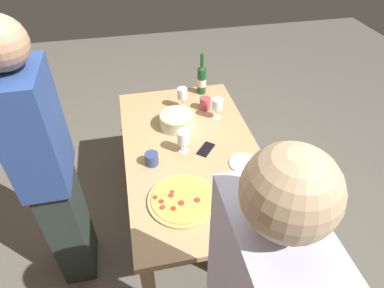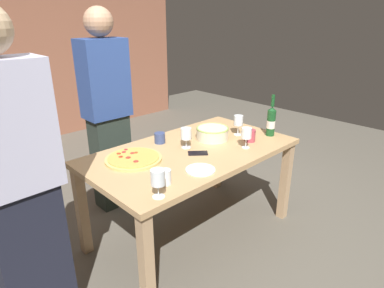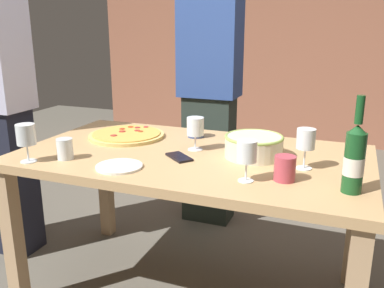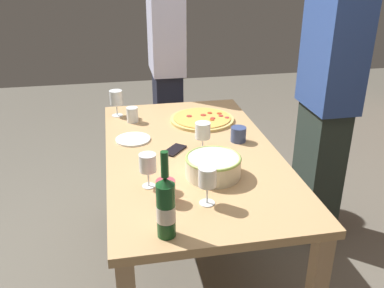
% 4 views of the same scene
% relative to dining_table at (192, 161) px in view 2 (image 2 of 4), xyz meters
% --- Properties ---
extents(ground_plane, '(8.00, 8.00, 0.00)m').
position_rel_dining_table_xyz_m(ground_plane, '(0.00, 0.00, -0.66)').
color(ground_plane, '#5D594E').
extents(dining_table, '(1.60, 0.90, 0.75)m').
position_rel_dining_table_xyz_m(dining_table, '(0.00, 0.00, 0.00)').
color(dining_table, tan).
rests_on(dining_table, ground).
extents(brick_wall_back, '(4.75, 0.16, 2.72)m').
position_rel_dining_table_xyz_m(brick_wall_back, '(0.00, 3.20, 0.70)').
color(brick_wall_back, '#945A43').
rests_on(brick_wall_back, ground).
extents(pizza, '(0.40, 0.40, 0.03)m').
position_rel_dining_table_xyz_m(pizza, '(-0.43, 0.15, 0.10)').
color(pizza, '#D5B666').
rests_on(pizza, dining_table).
extents(serving_bowl, '(0.26, 0.26, 0.10)m').
position_rel_dining_table_xyz_m(serving_bowl, '(0.28, 0.05, 0.15)').
color(serving_bowl, beige).
rests_on(serving_bowl, dining_table).
extents(wine_bottle, '(0.07, 0.07, 0.35)m').
position_rel_dining_table_xyz_m(wine_bottle, '(0.70, -0.23, 0.22)').
color(wine_bottle, '#174A21').
rests_on(wine_bottle, dining_table).
extents(wine_glass_near_pizza, '(0.08, 0.08, 0.17)m').
position_rel_dining_table_xyz_m(wine_glass_near_pizza, '(0.51, -0.03, 0.22)').
color(wine_glass_near_pizza, white).
rests_on(wine_glass_near_pizza, dining_table).
extents(wine_glass_by_bottle, '(0.08, 0.08, 0.17)m').
position_rel_dining_table_xyz_m(wine_glass_by_bottle, '(-0.62, -0.37, 0.21)').
color(wine_glass_by_bottle, white).
rests_on(wine_glass_by_bottle, dining_table).
extents(wine_glass_far_left, '(0.08, 0.08, 0.16)m').
position_rel_dining_table_xyz_m(wine_glass_far_left, '(-0.01, 0.06, 0.20)').
color(wine_glass_far_left, white).
rests_on(wine_glass_far_left, dining_table).
extents(wine_glass_far_right, '(0.08, 0.08, 0.16)m').
position_rel_dining_table_xyz_m(wine_glass_far_right, '(0.32, -0.26, 0.20)').
color(wine_glass_far_right, white).
rests_on(wine_glass_far_right, dining_table).
extents(cup_amber, '(0.07, 0.07, 0.09)m').
position_rel_dining_table_xyz_m(cup_amber, '(-0.49, -0.28, 0.14)').
color(cup_amber, white).
rests_on(cup_amber, dining_table).
extents(cup_ceramic, '(0.09, 0.09, 0.08)m').
position_rel_dining_table_xyz_m(cup_ceramic, '(-0.09, 0.28, 0.13)').
color(cup_ceramic, navy).
rests_on(cup_ceramic, dining_table).
extents(cup_spare, '(0.08, 0.08, 0.10)m').
position_rel_dining_table_xyz_m(cup_spare, '(0.46, -0.20, 0.14)').
color(cup_spare, '#B0404E').
rests_on(cup_spare, dining_table).
extents(side_plate, '(0.20, 0.20, 0.01)m').
position_rel_dining_table_xyz_m(side_plate, '(-0.21, -0.30, 0.10)').
color(side_plate, white).
rests_on(side_plate, dining_table).
extents(cell_phone, '(0.16, 0.15, 0.01)m').
position_rel_dining_table_xyz_m(cell_phone, '(-0.03, -0.09, 0.10)').
color(cell_phone, black).
rests_on(cell_phone, dining_table).
extents(person_host, '(0.38, 0.24, 1.77)m').
position_rel_dining_table_xyz_m(person_host, '(-0.21, 0.85, 0.26)').
color(person_host, '#28322C').
rests_on(person_host, ground).
extents(person_guest_left, '(0.42, 0.24, 1.76)m').
position_rel_dining_table_xyz_m(person_guest_left, '(-1.21, 0.03, 0.24)').
color(person_guest_left, black).
rests_on(person_guest_left, ground).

